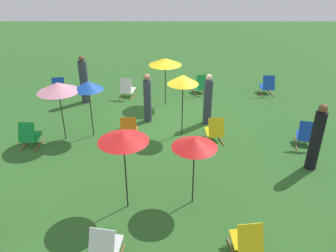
{
  "coord_description": "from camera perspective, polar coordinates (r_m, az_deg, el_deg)",
  "views": [
    {
      "loc": [
        -0.01,
        10.38,
        5.18
      ],
      "look_at": [
        0.0,
        1.2,
        0.5
      ],
      "focal_mm": 35.91,
      "sensor_mm": 36.0,
      "label": 1
    }
  ],
  "objects": [
    {
      "name": "deckchair_2",
      "position": [
        14.55,
        16.49,
        6.57
      ],
      "size": [
        0.51,
        0.78,
        0.83
      ],
      "rotation": [
        0.0,
        0.0,
        0.04
      ],
      "color": "olive",
      "rests_on": "ground"
    },
    {
      "name": "deckchair_8",
      "position": [
        14.43,
        -17.98,
        6.17
      ],
      "size": [
        0.61,
        0.83,
        0.83
      ],
      "rotation": [
        0.0,
        0.0,
        0.18
      ],
      "color": "olive",
      "rests_on": "ground"
    },
    {
      "name": "deckchair_0",
      "position": [
        6.71,
        -10.61,
        -19.43
      ],
      "size": [
        0.61,
        0.84,
        0.83
      ],
      "rotation": [
        0.0,
        0.0,
        -0.19
      ],
      "color": "olive",
      "rests_on": "ground"
    },
    {
      "name": "deckchair_9",
      "position": [
        6.86,
        13.25,
        -18.47
      ],
      "size": [
        0.57,
        0.81,
        0.83
      ],
      "rotation": [
        0.0,
        0.0,
        0.13
      ],
      "color": "olive",
      "rests_on": "ground"
    },
    {
      "name": "person_2",
      "position": [
        11.46,
        -3.52,
        4.65
      ],
      "size": [
        0.36,
        0.36,
        1.7
      ],
      "rotation": [
        0.0,
        0.0,
        2.16
      ],
      "color": "#333847",
      "rests_on": "ground"
    },
    {
      "name": "deckchair_7",
      "position": [
        13.73,
        -6.93,
        6.28
      ],
      "size": [
        0.67,
        0.86,
        0.83
      ],
      "rotation": [
        0.0,
        0.0,
        -0.29
      ],
      "color": "olive",
      "rests_on": "ground"
    },
    {
      "name": "umbrella_4",
      "position": [
        10.2,
        2.56,
        7.86
      ],
      "size": [
        0.96,
        0.96,
        1.99
      ],
      "color": "black",
      "rests_on": "ground"
    },
    {
      "name": "umbrella_3",
      "position": [
        12.6,
        -0.48,
        10.86
      ],
      "size": [
        1.23,
        1.23,
        1.8
      ],
      "color": "black",
      "rests_on": "ground"
    },
    {
      "name": "person_3",
      "position": [
        13.42,
        -14.08,
        7.48
      ],
      "size": [
        0.46,
        0.46,
        1.86
      ],
      "rotation": [
        0.0,
        0.0,
        2.12
      ],
      "color": "#333847",
      "rests_on": "ground"
    },
    {
      "name": "deckchair_4",
      "position": [
        14.09,
        5.66,
        6.9
      ],
      "size": [
        0.66,
        0.86,
        0.83
      ],
      "rotation": [
        0.0,
        0.0,
        0.27
      ],
      "color": "olive",
      "rests_on": "ground"
    },
    {
      "name": "deckchair_6",
      "position": [
        10.4,
        -6.65,
        -0.74
      ],
      "size": [
        0.5,
        0.77,
        0.83
      ],
      "rotation": [
        0.0,
        0.0,
        0.03
      ],
      "color": "olive",
      "rests_on": "ground"
    },
    {
      "name": "deckchair_11",
      "position": [
        10.41,
        7.94,
        -0.81
      ],
      "size": [
        0.59,
        0.82,
        0.83
      ],
      "rotation": [
        0.0,
        0.0,
        0.15
      ],
      "color": "olive",
      "rests_on": "ground"
    },
    {
      "name": "umbrella_1",
      "position": [
        10.42,
        -13.4,
        6.7
      ],
      "size": [
        0.91,
        0.91,
        1.84
      ],
      "color": "black",
      "rests_on": "ground"
    },
    {
      "name": "person_1",
      "position": [
        11.36,
        6.78,
        4.33
      ],
      "size": [
        0.37,
        0.37,
        1.75
      ],
      "rotation": [
        0.0,
        0.0,
        2.78
      ],
      "color": "#333847",
      "rests_on": "ground"
    },
    {
      "name": "ground_plane",
      "position": [
        11.6,
        0.01,
        0.49
      ],
      "size": [
        40.0,
        40.0,
        0.0
      ],
      "primitive_type": "plane",
      "color": "#2D6026"
    },
    {
      "name": "umbrella_2",
      "position": [
        7.23,
        4.54,
        -2.83
      ],
      "size": [
        1.01,
        1.01,
        1.72
      ],
      "color": "black",
      "rests_on": "ground"
    },
    {
      "name": "person_0",
      "position": [
        9.59,
        23.86,
        -1.96
      ],
      "size": [
        0.32,
        0.32,
        1.89
      ],
      "rotation": [
        0.0,
        0.0,
        0.09
      ],
      "color": "black",
      "rests_on": "ground"
    },
    {
      "name": "umbrella_5",
      "position": [
        7.0,
        -7.62,
        -1.86
      ],
      "size": [
        1.08,
        1.08,
        1.94
      ],
      "color": "black",
      "rests_on": "ground"
    },
    {
      "name": "umbrella_0",
      "position": [
        10.43,
        -18.19,
        6.26
      ],
      "size": [
        1.24,
        1.24,
        1.87
      ],
      "color": "black",
      "rests_on": "ground"
    },
    {
      "name": "deckchair_5",
      "position": [
        10.87,
        -22.45,
        -1.49
      ],
      "size": [
        0.54,
        0.8,
        0.83
      ],
      "rotation": [
        0.0,
        0.0,
        -0.08
      ],
      "color": "olive",
      "rests_on": "ground"
    },
    {
      "name": "deckchair_3",
      "position": [
        10.9,
        22.35,
        -1.4
      ],
      "size": [
        0.66,
        0.86,
        0.83
      ],
      "rotation": [
        0.0,
        0.0,
        -0.26
      ],
      "color": "olive",
      "rests_on": "ground"
    }
  ]
}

